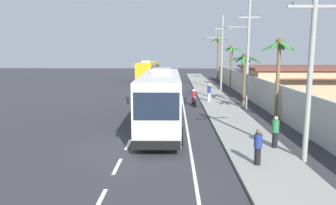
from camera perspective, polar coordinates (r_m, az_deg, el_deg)
name	(u,v)px	position (r m, az deg, el deg)	size (l,w,h in m)	color
ground_plane	(127,147)	(17.53, -7.33, -7.86)	(160.00, 160.00, 0.00)	#303035
sidewalk_kerb	(225,112)	(27.38, 10.08, -1.61)	(3.20, 90.00, 0.14)	gray
lane_markings	(169,103)	(31.65, 0.18, -0.14)	(3.55, 71.00, 0.01)	white
boundary_wall	(259,91)	(31.84, 15.81, 1.90)	(0.24, 60.00, 2.57)	#B2B2AD
coach_bus_foreground	(161,98)	(21.43, -1.28, 0.87)	(2.90, 12.42, 3.89)	silver
coach_bus_far_lane	(148,71)	(53.64, -3.59, 5.65)	(3.28, 11.53, 3.60)	gold
motorcycle_beside_bus	(194,99)	(30.23, 4.62, 0.61)	(0.56, 1.96, 1.57)	black
pedestrian_near_kerb	(258,146)	(14.69, 15.71, -7.48)	(0.36, 0.36, 1.61)	black
pedestrian_midwalk	(209,92)	(32.18, 7.33, 1.81)	(0.36, 0.36, 1.74)	beige
pedestrian_far_walk	(275,131)	(17.50, 18.54, -4.87)	(0.36, 0.36, 1.66)	black
utility_pole_nearest	(311,67)	(15.70, 24.02, 5.79)	(2.36, 0.24, 8.41)	#9E9E99
utility_pole_mid	(247,52)	(28.84, 13.88, 8.73)	(3.07, 0.24, 9.54)	#9E9E99
utility_pole_far	(221,51)	(42.26, 9.45, 8.96)	(3.54, 0.24, 9.61)	#9E9E99
palm_nearest	(245,67)	(31.15, 13.52, 6.23)	(3.21, 3.07, 4.96)	brown
palm_second	(232,58)	(45.97, 11.23, 7.77)	(3.06, 2.83, 5.93)	brown
palm_third	(218,51)	(56.46, 8.94, 9.12)	(2.88, 2.81, 7.68)	brown
palm_fourth	(279,59)	(25.06, 19.11, 7.32)	(2.60, 2.80, 6.05)	brown
roadside_building	(302,82)	(38.98, 22.75, 3.45)	(12.85, 9.69, 3.43)	tan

